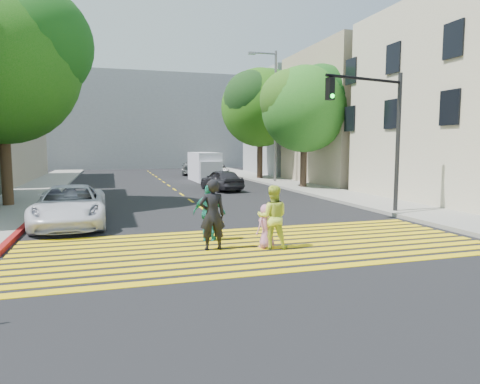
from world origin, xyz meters
name	(u,v)px	position (x,y,z in m)	size (l,w,h in m)	color
ground	(273,258)	(0.00, 0.00, 0.00)	(120.00, 120.00, 0.00)	black
sidewalk_left	(43,186)	(-8.50, 22.00, 0.07)	(3.00, 40.00, 0.15)	gray
sidewalk_right	(312,189)	(8.50, 15.00, 0.07)	(3.00, 60.00, 0.15)	gray
curb_red	(25,227)	(-6.90, 6.00, 0.08)	(0.20, 8.00, 0.16)	maroon
crosswalk	(257,246)	(0.00, 1.28, 0.01)	(13.40, 5.30, 0.01)	yellow
lane_line	(166,184)	(0.00, 22.50, 0.01)	(0.12, 34.40, 0.01)	yellow
building_right_tan	(366,118)	(15.00, 19.00, 5.00)	(10.00, 10.00, 10.00)	tan
building_right_grey	(305,125)	(15.00, 30.00, 5.00)	(10.00, 10.00, 10.00)	gray
backdrop_block	(141,122)	(0.00, 48.00, 6.00)	(30.00, 8.00, 12.00)	gray
tree_left	(2,58)	(-8.50, 11.89, 6.82)	(8.87, 8.49, 10.12)	#422B1B
tree_right_near	(305,105)	(8.43, 16.00, 5.58)	(7.21, 6.90, 8.25)	#3E2C21
tree_right_far	(261,104)	(8.23, 24.31, 6.40)	(8.58, 8.58, 9.47)	#392520
pedestrian_man	(212,215)	(-1.31, 1.29, 0.99)	(0.72, 0.47, 1.97)	black
pedestrian_woman	(273,217)	(0.35, 0.97, 0.89)	(0.87, 0.68, 1.79)	#D6E846
pedestrian_child	(266,226)	(0.19, 1.05, 0.63)	(0.61, 0.40, 1.25)	pink
pedestrian_extra	(209,213)	(-1.14, 2.45, 0.85)	(1.00, 0.42, 1.71)	#1C866F
white_sedan	(70,206)	(-5.42, 6.29, 0.73)	(2.42, 5.24, 1.46)	silver
dark_car_near	(221,180)	(2.82, 16.51, 0.69)	(1.63, 4.05, 1.38)	black
silver_car	(191,168)	(3.62, 31.94, 0.64)	(1.80, 4.42, 1.28)	gray
dark_car_parked	(216,170)	(5.18, 27.80, 0.64)	(1.35, 3.88, 1.28)	black
white_van	(205,168)	(3.37, 24.07, 1.10)	(1.93, 4.95, 2.32)	white
traffic_signal	(380,123)	(6.47, 4.92, 3.79)	(3.94, 1.11, 5.86)	#29282A
street_lamp	(273,108)	(7.91, 20.62, 5.71)	(2.25, 0.30, 9.95)	slate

